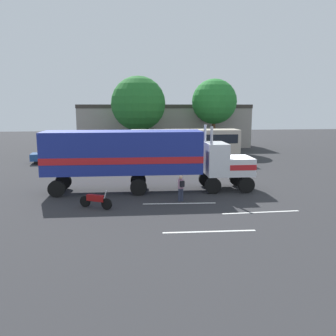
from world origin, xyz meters
TOP-DOWN VIEW (x-y plane):
  - ground_plane at (0.00, 0.00)m, footprint 120.00×120.00m
  - lane_stripe_near at (-4.44, -3.50)m, footprint 4.40×0.41m
  - lane_stripe_mid at (-0.21, -5.78)m, footprint 4.40×0.25m
  - lane_stripe_far at (-3.74, -8.44)m, footprint 4.40×0.31m
  - semi_truck at (-6.68, -0.13)m, footprint 14.23×2.95m
  - person_bystander at (-4.28, -3.01)m, footprint 0.37×0.48m
  - parked_bus at (-1.61, 11.82)m, footprint 11.01×2.62m
  - parked_car at (-15.13, 13.20)m, footprint 4.56×2.23m
  - motorcycle at (-9.35, -3.95)m, footprint 1.90×1.09m
  - tree_left at (3.60, 20.92)m, footprint 5.71×5.71m
  - tree_center at (-6.08, 20.07)m, footprint 6.64×6.64m
  - building_backdrop at (-2.23, 26.69)m, footprint 23.93×6.63m

SIDE VIEW (x-z plane):
  - ground_plane at x=0.00m, z-range 0.00..0.00m
  - lane_stripe_near at x=-4.44m, z-range 0.00..0.01m
  - lane_stripe_mid at x=-0.21m, z-range 0.00..0.01m
  - lane_stripe_far at x=-3.74m, z-range 0.00..0.01m
  - motorcycle at x=-9.35m, z-range -0.08..1.04m
  - parked_car at x=-15.13m, z-range 0.02..1.59m
  - person_bystander at x=-4.28m, z-range 0.08..1.71m
  - parked_bus at x=-1.61m, z-range 0.37..3.77m
  - semi_truck at x=-6.68m, z-range 0.27..4.77m
  - building_backdrop at x=-2.23m, z-range 0.22..6.18m
  - tree_center at x=-6.08m, z-range 1.36..10.75m
  - tree_left at x=3.60m, z-range 1.72..10.91m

